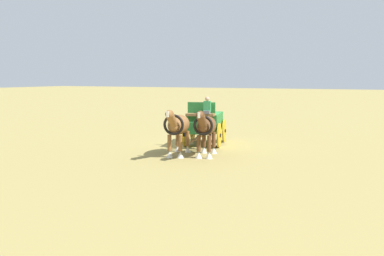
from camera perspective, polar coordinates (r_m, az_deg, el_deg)
ground_plane at (r=23.26m, az=1.78°, el=-2.12°), size 220.00×220.00×0.00m
show_wagon at (r=22.95m, az=1.73°, el=0.66°), size 5.52×2.58×2.63m
draft_horse_near at (r=19.46m, az=1.86°, el=0.07°), size 2.92×1.30×2.20m
draft_horse_off at (r=19.73m, az=-1.86°, el=0.24°), size 3.17×1.41×2.22m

